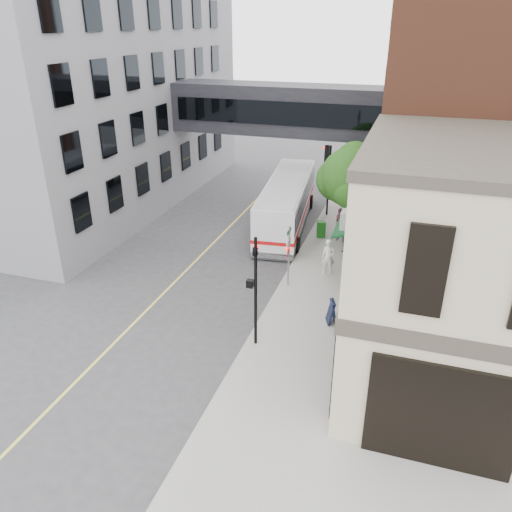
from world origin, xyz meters
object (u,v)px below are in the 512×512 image
Objects in this scene: pedestrian_a at (328,257)px; newspaper_box at (321,229)px; bus at (287,201)px; pedestrian_b at (340,222)px; sandwich_board at (332,312)px; pedestrian_c at (346,238)px.

newspaper_box is at bearing 94.65° from pedestrian_a.
bus is 11.36× the size of newspaper_box.
newspaper_box is (-1.01, -0.56, -0.35)m from pedestrian_b.
newspaper_box is (-1.22, 4.50, -0.42)m from pedestrian_a.
sandwich_board is (1.00, -4.42, -0.37)m from pedestrian_a.
pedestrian_a is 4.54m from sandwich_board.
bus is 6.15× the size of pedestrian_c.
pedestrian_c is at bearing 73.69° from sandwich_board.
pedestrian_a is 4.69m from newspaper_box.
pedestrian_a is at bearing -102.50° from pedestrian_b.
pedestrian_b is 1.21m from newspaper_box.
pedestrian_b is 1.74× the size of newspaper_box.
pedestrian_a is 1.72× the size of sandwich_board.
bus reaches higher than newspaper_box.
pedestrian_c is (4.12, -3.18, -0.57)m from bus.
bus is 6.52× the size of pedestrian_b.
sandwich_board is (4.67, -10.33, -0.92)m from bus.
pedestrian_b is at bearing 81.92° from pedestrian_a.
pedestrian_a reaches higher than newspaper_box.
pedestrian_b is at bearing 129.17° from pedestrian_c.
bus is 6.00× the size of pedestrian_a.
pedestrian_b reaches higher than newspaper_box.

